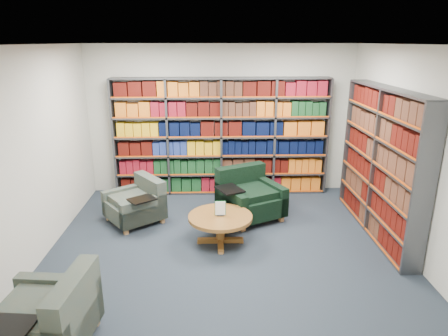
{
  "coord_description": "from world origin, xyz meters",
  "views": [
    {
      "loc": [
        -0.17,
        -5.01,
        2.84
      ],
      "look_at": [
        0.0,
        0.6,
        1.05
      ],
      "focal_mm": 32.0,
      "sensor_mm": 36.0,
      "label": 1
    }
  ],
  "objects_px": {
    "chair_teal_left": "(139,204)",
    "chair_green_right": "(248,197)",
    "chair_teal_front": "(50,321)",
    "coffee_table": "(220,221)"
  },
  "relations": [
    {
      "from": "chair_teal_left",
      "to": "chair_green_right",
      "type": "xyz_separation_m",
      "value": [
        1.81,
        0.14,
        0.04
      ]
    },
    {
      "from": "chair_teal_front",
      "to": "coffee_table",
      "type": "relative_size",
      "value": 1.14
    },
    {
      "from": "chair_teal_left",
      "to": "coffee_table",
      "type": "height_order",
      "value": "chair_teal_left"
    },
    {
      "from": "chair_green_right",
      "to": "chair_teal_front",
      "type": "distance_m",
      "value": 3.7
    },
    {
      "from": "chair_green_right",
      "to": "chair_teal_front",
      "type": "relative_size",
      "value": 1.14
    },
    {
      "from": "chair_teal_left",
      "to": "chair_green_right",
      "type": "distance_m",
      "value": 1.81
    },
    {
      "from": "chair_green_right",
      "to": "coffee_table",
      "type": "height_order",
      "value": "chair_green_right"
    },
    {
      "from": "chair_teal_left",
      "to": "chair_teal_front",
      "type": "xyz_separation_m",
      "value": [
        -0.33,
        -2.89,
        0.03
      ]
    },
    {
      "from": "chair_teal_left",
      "to": "coffee_table",
      "type": "xyz_separation_m",
      "value": [
        1.32,
        -0.82,
        0.06
      ]
    },
    {
      "from": "chair_teal_left",
      "to": "chair_teal_front",
      "type": "distance_m",
      "value": 2.91
    }
  ]
}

